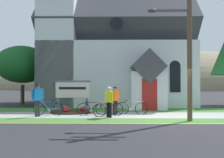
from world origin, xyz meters
TOP-DOWN VIEW (x-y plane):
  - ground at (0.00, 4.00)m, footprint 140.00×140.00m
  - sidewalk_slab at (-2.50, 1.58)m, footprint 32.00×2.69m
  - grass_verge at (-2.50, -0.48)m, footprint 32.00×1.44m
  - church_lawn at (-2.50, 4.30)m, footprint 24.00×2.75m
  - curb_paint_stripe at (-2.50, -1.35)m, footprint 28.00×0.16m
  - church_building at (-2.87, 9.83)m, footprint 12.55×10.77m
  - church_sign at (-5.31, 3.28)m, footprint 2.29×0.24m
  - flower_bed at (-5.32, 2.85)m, footprint 2.57×2.57m
  - bicycle_silver at (-6.39, 1.49)m, footprint 1.79×0.36m
  - bicycle_orange at (-3.87, 1.51)m, footprint 1.74×0.48m
  - bicycle_blue at (-2.96, 1.11)m, footprint 1.67×0.58m
  - bicycle_green at (-1.62, 1.99)m, footprint 1.78×0.34m
  - cyclist_in_red_jersey at (-2.59, 1.74)m, footprint 0.49×0.57m
  - cyclist_in_blue_jersey at (-2.91, 0.55)m, footprint 0.45×0.69m
  - cyclist_in_orange_jersey at (-6.79, 0.84)m, footprint 0.54×0.58m
  - utility_pole at (0.89, -0.62)m, footprint 3.12×0.28m
  - yard_deciduous_tree at (-10.41, 8.44)m, footprint 4.49×4.49m
  - distant_hill at (8.48, 64.20)m, footprint 95.08×45.96m

SIDE VIEW (x-z plane):
  - ground at x=0.00m, z-range 0.00..0.00m
  - distant_hill at x=8.48m, z-range -11.40..11.40m
  - curb_paint_stripe at x=-2.50m, z-range 0.00..0.01m
  - grass_verge at x=-2.50m, z-range 0.00..0.01m
  - church_lawn at x=-2.50m, z-range 0.00..0.01m
  - sidewalk_slab at x=-2.50m, z-range 0.00..0.01m
  - flower_bed at x=-5.32m, z-range -0.10..0.24m
  - bicycle_orange at x=-3.87m, z-range -0.02..0.77m
  - bicycle_green at x=-1.62m, z-range -0.03..0.79m
  - bicycle_blue at x=-2.96m, z-range -0.04..0.80m
  - bicycle_silver at x=-6.39m, z-range -0.03..0.81m
  - cyclist_in_red_jersey at x=-2.59m, z-range 0.13..1.75m
  - cyclist_in_blue_jersey at x=-2.91m, z-range 0.13..1.76m
  - cyclist_in_orange_jersey at x=-6.79m, z-range 0.17..1.94m
  - church_sign at x=-5.31m, z-range 0.36..2.34m
  - yard_deciduous_tree at x=-10.41m, z-range 0.90..5.82m
  - utility_pole at x=0.89m, z-range 0.43..8.15m
  - church_building at x=-2.87m, z-range -1.55..10.88m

